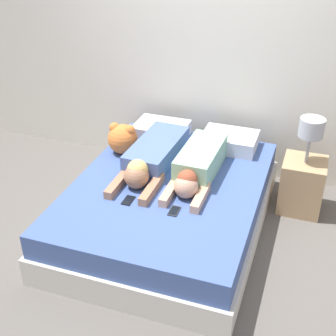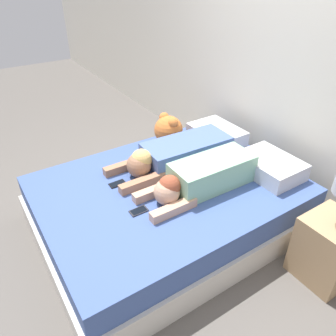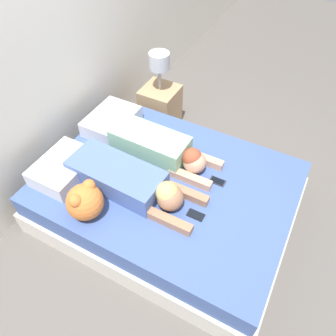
{
  "view_description": "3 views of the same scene",
  "coord_description": "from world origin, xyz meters",
  "px_view_note": "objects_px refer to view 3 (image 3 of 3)",
  "views": [
    {
      "loc": [
        1.1,
        -3.17,
        2.57
      ],
      "look_at": [
        0.0,
        0.0,
        0.6
      ],
      "focal_mm": 50.0,
      "sensor_mm": 36.0,
      "label": 1
    },
    {
      "loc": [
        1.83,
        -1.19,
        2.02
      ],
      "look_at": [
        0.0,
        0.0,
        0.6
      ],
      "focal_mm": 35.0,
      "sensor_mm": 36.0,
      "label": 2
    },
    {
      "loc": [
        -1.57,
        -0.84,
        2.54
      ],
      "look_at": [
        0.0,
        0.0,
        0.6
      ],
      "focal_mm": 35.0,
      "sensor_mm": 36.0,
      "label": 3
    }
  ],
  "objects_px": {
    "bed": "(168,197)",
    "nightstand": "(160,104)",
    "person_right": "(161,149)",
    "plush_toy": "(85,201)",
    "cell_phone_right": "(217,181)",
    "cell_phone_left": "(196,215)",
    "pillow_head_left": "(64,168)",
    "person_left": "(130,181)",
    "pillow_head_right": "(112,121)"
  },
  "relations": [
    {
      "from": "bed",
      "to": "person_left",
      "type": "bearing_deg",
      "value": 135.72
    },
    {
      "from": "pillow_head_right",
      "to": "cell_phone_left",
      "type": "height_order",
      "value": "pillow_head_right"
    },
    {
      "from": "cell_phone_left",
      "to": "cell_phone_right",
      "type": "distance_m",
      "value": 0.39
    },
    {
      "from": "cell_phone_left",
      "to": "nightstand",
      "type": "xyz_separation_m",
      "value": [
        1.29,
        1.03,
        -0.15
      ]
    },
    {
      "from": "person_left",
      "to": "cell_phone_left",
      "type": "distance_m",
      "value": 0.58
    },
    {
      "from": "pillow_head_left",
      "to": "pillow_head_right",
      "type": "height_order",
      "value": "same"
    },
    {
      "from": "pillow_head_left",
      "to": "person_right",
      "type": "relative_size",
      "value": 0.52
    },
    {
      "from": "cell_phone_right",
      "to": "plush_toy",
      "type": "height_order",
      "value": "plush_toy"
    },
    {
      "from": "bed",
      "to": "nightstand",
      "type": "bearing_deg",
      "value": 32.13
    },
    {
      "from": "bed",
      "to": "cell_phone_left",
      "type": "relative_size",
      "value": 15.92
    },
    {
      "from": "bed",
      "to": "pillow_head_left",
      "type": "relative_size",
      "value": 4.09
    },
    {
      "from": "person_left",
      "to": "cell_phone_left",
      "type": "relative_size",
      "value": 8.67
    },
    {
      "from": "pillow_head_right",
      "to": "person_left",
      "type": "height_order",
      "value": "person_left"
    },
    {
      "from": "person_right",
      "to": "cell_phone_left",
      "type": "bearing_deg",
      "value": -128.02
    },
    {
      "from": "bed",
      "to": "person_right",
      "type": "bearing_deg",
      "value": 41.27
    },
    {
      "from": "nightstand",
      "to": "bed",
      "type": "bearing_deg",
      "value": -147.87
    },
    {
      "from": "nightstand",
      "to": "pillow_head_right",
      "type": "bearing_deg",
      "value": 170.03
    },
    {
      "from": "person_left",
      "to": "cell_phone_right",
      "type": "height_order",
      "value": "person_left"
    },
    {
      "from": "bed",
      "to": "cell_phone_right",
      "type": "distance_m",
      "value": 0.48
    },
    {
      "from": "person_left",
      "to": "nightstand",
      "type": "height_order",
      "value": "nightstand"
    },
    {
      "from": "bed",
      "to": "nightstand",
      "type": "height_order",
      "value": "nightstand"
    },
    {
      "from": "bed",
      "to": "person_right",
      "type": "height_order",
      "value": "person_right"
    },
    {
      "from": "person_left",
      "to": "person_right",
      "type": "xyz_separation_m",
      "value": [
        0.43,
        -0.04,
        0.01
      ]
    },
    {
      "from": "cell_phone_right",
      "to": "plush_toy",
      "type": "bearing_deg",
      "value": 135.18
    },
    {
      "from": "pillow_head_left",
      "to": "cell_phone_left",
      "type": "distance_m",
      "value": 1.17
    },
    {
      "from": "cell_phone_right",
      "to": "nightstand",
      "type": "xyz_separation_m",
      "value": [
        0.9,
        1.05,
        -0.15
      ]
    },
    {
      "from": "person_right",
      "to": "plush_toy",
      "type": "xyz_separation_m",
      "value": [
        -0.79,
        0.21,
        0.04
      ]
    },
    {
      "from": "cell_phone_left",
      "to": "cell_phone_right",
      "type": "height_order",
      "value": "same"
    },
    {
      "from": "pillow_head_right",
      "to": "cell_phone_left",
      "type": "xyz_separation_m",
      "value": [
        -0.56,
        -1.16,
        -0.07
      ]
    },
    {
      "from": "bed",
      "to": "plush_toy",
      "type": "bearing_deg",
      "value": 146.54
    },
    {
      "from": "cell_phone_right",
      "to": "person_right",
      "type": "bearing_deg",
      "value": 87.52
    },
    {
      "from": "person_left",
      "to": "person_right",
      "type": "distance_m",
      "value": 0.43
    },
    {
      "from": "plush_toy",
      "to": "nightstand",
      "type": "relative_size",
      "value": 0.32
    },
    {
      "from": "person_right",
      "to": "cell_phone_left",
      "type": "xyz_separation_m",
      "value": [
        -0.42,
        -0.53,
        -0.11
      ]
    },
    {
      "from": "cell_phone_right",
      "to": "plush_toy",
      "type": "relative_size",
      "value": 0.45
    },
    {
      "from": "bed",
      "to": "pillow_head_right",
      "type": "height_order",
      "value": "pillow_head_right"
    },
    {
      "from": "cell_phone_left",
      "to": "plush_toy",
      "type": "height_order",
      "value": "plush_toy"
    },
    {
      "from": "cell_phone_right",
      "to": "pillow_head_left",
      "type": "bearing_deg",
      "value": 114.17
    },
    {
      "from": "pillow_head_left",
      "to": "cell_phone_right",
      "type": "height_order",
      "value": "pillow_head_left"
    },
    {
      "from": "bed",
      "to": "nightstand",
      "type": "xyz_separation_m",
      "value": [
        1.08,
        0.68,
        0.09
      ]
    },
    {
      "from": "person_right",
      "to": "cell_phone_right",
      "type": "bearing_deg",
      "value": -92.48
    },
    {
      "from": "person_right",
      "to": "bed",
      "type": "bearing_deg",
      "value": -138.73
    },
    {
      "from": "person_right",
      "to": "nightstand",
      "type": "relative_size",
      "value": 1.07
    },
    {
      "from": "person_right",
      "to": "plush_toy",
      "type": "height_order",
      "value": "plush_toy"
    },
    {
      "from": "plush_toy",
      "to": "nightstand",
      "type": "height_order",
      "value": "nightstand"
    },
    {
      "from": "plush_toy",
      "to": "person_left",
      "type": "bearing_deg",
      "value": -24.7
    },
    {
      "from": "person_right",
      "to": "nightstand",
      "type": "distance_m",
      "value": 1.04
    },
    {
      "from": "pillow_head_left",
      "to": "person_left",
      "type": "bearing_deg",
      "value": -78.29
    },
    {
      "from": "cell_phone_left",
      "to": "nightstand",
      "type": "bearing_deg",
      "value": 38.64
    },
    {
      "from": "pillow_head_left",
      "to": "cell_phone_right",
      "type": "distance_m",
      "value": 1.29
    }
  ]
}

